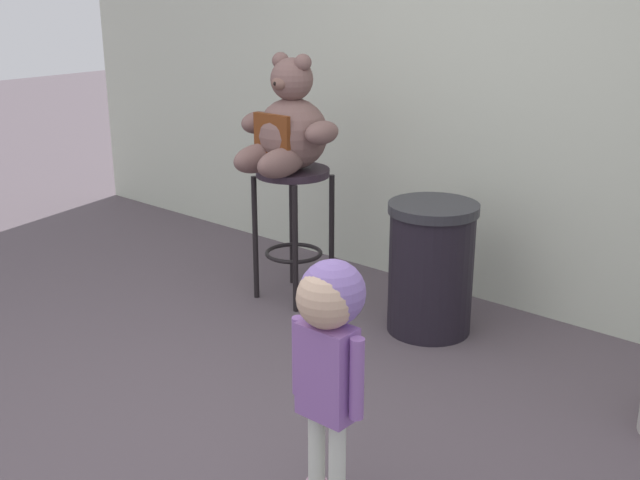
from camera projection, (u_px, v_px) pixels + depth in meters
name	position (u px, v px, depth m)	size (l,w,h in m)	color
ground_plane	(202.00, 451.00, 3.15)	(24.00, 24.00, 0.00)	#584D54
bar_stool_with_teddy	(293.00, 206.00, 4.51)	(0.42, 0.42, 0.78)	#2B1F29
teddy_bear	(288.00, 129.00, 4.35)	(0.62, 0.56, 0.64)	#755651
child_walking	(329.00, 336.00, 2.58)	(0.30, 0.24, 0.94)	#C594AB
trash_bin	(431.00, 268.00, 4.13)	(0.47, 0.47, 0.70)	black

